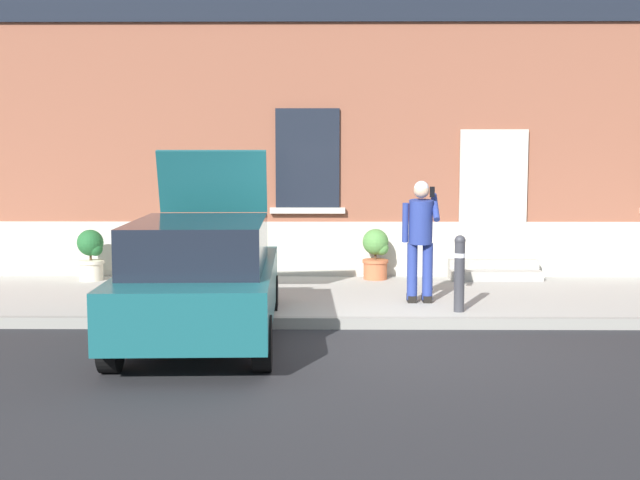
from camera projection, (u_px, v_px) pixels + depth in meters
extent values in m
plane|color=#232326|center=(360.00, 345.00, 9.91)|extent=(80.00, 80.00, 0.00)
cube|color=#99968E|center=(353.00, 298.00, 12.68)|extent=(24.00, 3.60, 0.15)
cube|color=gray|center=(357.00, 323.00, 10.84)|extent=(24.00, 0.12, 0.15)
cube|color=brown|center=(350.00, 71.00, 14.78)|extent=(24.00, 1.40, 7.50)
cube|color=#BCB7A8|center=(350.00, 253.00, 14.40)|extent=(24.00, 0.08, 1.10)
cube|color=black|center=(493.00, 198.00, 14.27)|extent=(1.00, 0.08, 2.10)
cube|color=#BCB7A8|center=(493.00, 195.00, 14.24)|extent=(1.16, 0.06, 2.24)
cube|color=black|center=(308.00, 158.00, 14.23)|extent=(1.10, 0.06, 1.70)
cube|color=#BCB7A8|center=(308.00, 210.00, 14.29)|extent=(1.30, 0.12, 0.10)
cube|color=#9E998E|center=(496.00, 275.00, 13.96)|extent=(1.53, 0.32, 0.16)
cube|color=#9E998E|center=(493.00, 268.00, 14.27)|extent=(1.53, 0.32, 0.32)
cube|color=#165156|center=(201.00, 291.00, 10.05)|extent=(1.90, 4.06, 0.64)
cube|color=black|center=(199.00, 244.00, 9.83)|extent=(1.63, 2.46, 0.56)
cube|color=black|center=(217.00, 283.00, 12.07)|extent=(1.67, 0.16, 0.20)
cube|color=yellow|center=(217.00, 271.00, 12.05)|extent=(0.52, 0.04, 0.12)
cube|color=#B21414|center=(165.00, 253.00, 12.00)|extent=(0.16, 0.05, 0.18)
cube|color=#B21414|center=(269.00, 253.00, 12.04)|extent=(0.16, 0.05, 0.18)
cube|color=#165156|center=(213.00, 182.00, 11.36)|extent=(1.50, 0.42, 0.87)
cylinder|color=black|center=(111.00, 344.00, 8.67)|extent=(0.22, 0.61, 0.60)
cylinder|color=black|center=(262.00, 343.00, 8.71)|extent=(0.22, 0.61, 0.60)
cylinder|color=black|center=(156.00, 298.00, 11.45)|extent=(0.22, 0.61, 0.60)
cylinder|color=black|center=(271.00, 297.00, 11.49)|extent=(0.22, 0.61, 0.60)
cylinder|color=#333338|center=(459.00, 277.00, 11.17)|extent=(0.14, 0.14, 0.95)
sphere|color=#333338|center=(460.00, 241.00, 11.12)|extent=(0.15, 0.15, 0.15)
cylinder|color=silver|center=(460.00, 255.00, 11.14)|extent=(0.15, 0.15, 0.06)
cylinder|color=navy|center=(412.00, 271.00, 11.86)|extent=(0.15, 0.15, 0.82)
cube|color=black|center=(411.00, 298.00, 11.96)|extent=(0.12, 0.28, 0.10)
cylinder|color=navy|center=(427.00, 271.00, 11.86)|extent=(0.15, 0.15, 0.82)
cube|color=black|center=(427.00, 298.00, 11.96)|extent=(0.12, 0.28, 0.10)
cylinder|color=navy|center=(421.00, 222.00, 11.76)|extent=(0.34, 0.39, 0.65)
sphere|color=tan|center=(421.00, 190.00, 11.67)|extent=(0.22, 0.22, 0.22)
sphere|color=silver|center=(421.00, 188.00, 11.67)|extent=(0.21, 0.21, 0.21)
cylinder|color=navy|center=(405.00, 223.00, 11.74)|extent=(0.09, 0.14, 0.57)
cylinder|color=navy|center=(435.00, 207.00, 11.71)|extent=(0.09, 0.44, 0.39)
cube|color=black|center=(432.00, 192.00, 11.65)|extent=(0.07, 0.02, 0.15)
cylinder|color=beige|center=(91.00, 270.00, 13.94)|extent=(0.40, 0.40, 0.34)
cylinder|color=beige|center=(91.00, 262.00, 13.92)|extent=(0.44, 0.44, 0.05)
cylinder|color=#47331E|center=(91.00, 253.00, 13.91)|extent=(0.04, 0.04, 0.24)
sphere|color=#1E5628|center=(90.00, 243.00, 13.89)|extent=(0.44, 0.44, 0.44)
sphere|color=#1E5628|center=(95.00, 249.00, 13.85)|extent=(0.24, 0.24, 0.24)
cylinder|color=#2D2D30|center=(234.00, 270.00, 13.98)|extent=(0.40, 0.40, 0.34)
cylinder|color=#2D2D30|center=(234.00, 262.00, 13.97)|extent=(0.44, 0.44, 0.05)
cylinder|color=#47331E|center=(233.00, 253.00, 13.95)|extent=(0.04, 0.04, 0.24)
sphere|color=#387F33|center=(233.00, 242.00, 13.93)|extent=(0.44, 0.44, 0.44)
sphere|color=#387F33|center=(239.00, 249.00, 13.89)|extent=(0.24, 0.24, 0.24)
cylinder|color=#B25B38|center=(375.00, 269.00, 14.06)|extent=(0.40, 0.40, 0.34)
cylinder|color=#B25B38|center=(375.00, 261.00, 14.05)|extent=(0.44, 0.44, 0.05)
cylinder|color=#47331E|center=(375.00, 252.00, 14.03)|extent=(0.04, 0.04, 0.24)
sphere|color=#4C843D|center=(375.00, 242.00, 14.01)|extent=(0.44, 0.44, 0.44)
sphere|color=#4C843D|center=(382.00, 248.00, 13.97)|extent=(0.24, 0.24, 0.24)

